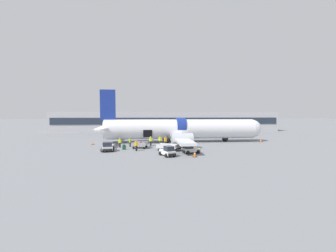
% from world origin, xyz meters
% --- Properties ---
extents(ground_plane, '(500.00, 500.00, 0.00)m').
position_xyz_m(ground_plane, '(0.00, 0.00, 0.00)').
color(ground_plane, slate).
extents(terminal_strip, '(73.81, 9.82, 6.51)m').
position_xyz_m(terminal_strip, '(0.00, 32.09, 3.26)').
color(terminal_strip, '#B2B2B7').
rests_on(terminal_strip, ground_plane).
extents(airplane, '(34.33, 29.24, 10.43)m').
position_xyz_m(airplane, '(-0.47, 3.30, 2.56)').
color(airplane, silver).
rests_on(airplane, ground_plane).
extents(baggage_tug_lead, '(2.31, 2.87, 1.40)m').
position_xyz_m(baggage_tug_lead, '(-4.03, -10.62, 0.59)').
color(baggage_tug_lead, white).
rests_on(baggage_tug_lead, ground_plane).
extents(baggage_tug_mid, '(2.73, 2.38, 1.34)m').
position_xyz_m(baggage_tug_mid, '(-0.60, -8.83, 0.58)').
color(baggage_tug_mid, silver).
rests_on(baggage_tug_mid, ground_plane).
extents(baggage_tug_rear, '(2.34, 3.39, 1.40)m').
position_xyz_m(baggage_tug_rear, '(-12.83, -5.82, 0.62)').
color(baggage_tug_rear, silver).
rests_on(baggage_tug_rear, ground_plane).
extents(baggage_cart_loading, '(3.44, 2.46, 1.12)m').
position_xyz_m(baggage_cart_loading, '(-7.87, -3.69, 0.56)').
color(baggage_cart_loading, '#999BA0').
rests_on(baggage_cart_loading, ground_plane).
extents(baggage_cart_queued, '(3.99, 2.70, 1.03)m').
position_xyz_m(baggage_cart_queued, '(-3.65, -6.47, 0.48)').
color(baggage_cart_queued, silver).
rests_on(baggage_cart_queued, ground_plane).
extents(ground_crew_loader_a, '(0.60, 0.55, 1.79)m').
position_xyz_m(ground_crew_loader_a, '(-4.49, -1.02, 0.94)').
color(ground_crew_loader_a, '#2D2D33').
rests_on(ground_crew_loader_a, ground_plane).
extents(ground_crew_loader_b, '(0.57, 0.53, 1.71)m').
position_xyz_m(ground_crew_loader_b, '(-6.20, -1.23, 0.90)').
color(ground_crew_loader_b, '#1E2338').
rests_on(ground_crew_loader_b, ground_plane).
extents(ground_crew_driver, '(0.55, 0.50, 1.63)m').
position_xyz_m(ground_crew_driver, '(-11.42, -2.52, 0.86)').
color(ground_crew_driver, '#1E2338').
rests_on(ground_crew_driver, ground_plane).
extents(ground_crew_supervisor, '(0.52, 0.51, 1.62)m').
position_xyz_m(ground_crew_supervisor, '(-3.54, -1.16, 0.85)').
color(ground_crew_supervisor, '#2D2D33').
rests_on(ground_crew_supervisor, ground_plane).
extents(ground_crew_helper, '(0.55, 0.51, 1.64)m').
position_xyz_m(ground_crew_helper, '(-8.44, -6.19, 0.87)').
color(ground_crew_helper, black).
rests_on(ground_crew_helper, ground_plane).
extents(ground_crew_marshal, '(0.41, 0.54, 1.55)m').
position_xyz_m(ground_crew_marshal, '(-9.77, -1.79, 0.81)').
color(ground_crew_marshal, '#2D2D33').
rests_on(ground_crew_marshal, ground_plane).
extents(suitcase_on_tarmac_upright, '(0.53, 0.22, 0.81)m').
position_xyz_m(suitcase_on_tarmac_upright, '(-10.44, -4.86, 0.35)').
color(suitcase_on_tarmac_upright, '#14472D').
rests_on(suitcase_on_tarmac_upright, ground_plane).
extents(safety_cone_nose, '(0.52, 0.52, 0.70)m').
position_xyz_m(safety_cone_nose, '(16.27, 1.83, 0.33)').
color(safety_cone_nose, black).
rests_on(safety_cone_nose, ground_plane).
extents(safety_cone_engine_left, '(0.56, 0.56, 0.78)m').
position_xyz_m(safety_cone_engine_left, '(-0.52, -11.48, 0.37)').
color(safety_cone_engine_left, black).
rests_on(safety_cone_engine_left, ground_plane).
extents(safety_cone_wingtip, '(0.55, 0.55, 0.61)m').
position_xyz_m(safety_cone_wingtip, '(1.36, -4.06, 0.28)').
color(safety_cone_wingtip, black).
rests_on(safety_cone_wingtip, ground_plane).
extents(safety_cone_tail, '(0.53, 0.53, 0.56)m').
position_xyz_m(safety_cone_tail, '(-16.93, 1.42, 0.26)').
color(safety_cone_tail, black).
rests_on(safety_cone_tail, ground_plane).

